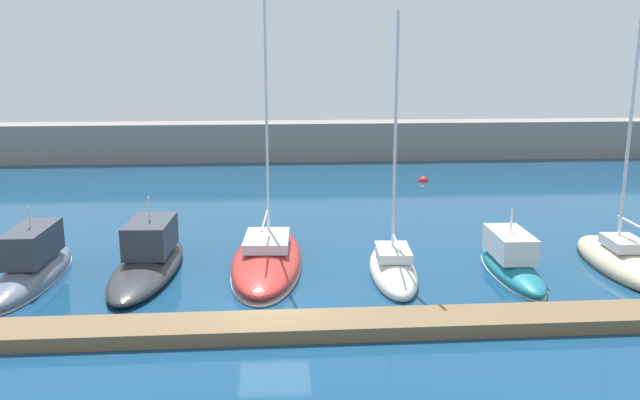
# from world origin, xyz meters

# --- Properties ---
(ground_plane) EXTENTS (120.00, 120.00, 0.00)m
(ground_plane) POSITION_xyz_m (0.00, 0.00, 0.00)
(ground_plane) COLOR navy
(dock_pier) EXTENTS (45.04, 1.80, 0.46)m
(dock_pier) POSITION_xyz_m (0.00, -1.76, 0.23)
(dock_pier) COLOR brown
(dock_pier) RESTS_ON ground_plane
(breakwater_seawall) EXTENTS (108.00, 3.25, 3.19)m
(breakwater_seawall) POSITION_xyz_m (0.00, 34.22, 1.59)
(breakwater_seawall) COLOR gray
(breakwater_seawall) RESTS_ON ground_plane
(motorboat_slate_third) EXTENTS (2.14, 7.49, 3.32)m
(motorboat_slate_third) POSITION_xyz_m (-9.54, 4.11, 0.57)
(motorboat_slate_third) COLOR slate
(motorboat_slate_third) RESTS_ON ground_plane
(motorboat_charcoal_fourth) EXTENTS (2.84, 8.66, 3.27)m
(motorboat_charcoal_fourth) POSITION_xyz_m (-5.13, 4.90, 0.59)
(motorboat_charcoal_fourth) COLOR #2D2D33
(motorboat_charcoal_fourth) RESTS_ON ground_plane
(sailboat_red_fifth) EXTENTS (3.48, 9.42, 13.98)m
(sailboat_red_fifth) POSITION_xyz_m (-0.25, 5.12, 0.39)
(sailboat_red_fifth) COLOR #B72D28
(sailboat_red_fifth) RESTS_ON ground_plane
(sailboat_ivory_sixth) EXTENTS (2.25, 6.44, 10.83)m
(sailboat_ivory_sixth) POSITION_xyz_m (4.86, 3.60, 0.30)
(sailboat_ivory_sixth) COLOR silver
(sailboat_ivory_sixth) RESTS_ON ground_plane
(motorboat_teal_seventh) EXTENTS (1.89, 6.49, 2.88)m
(motorboat_teal_seventh) POSITION_xyz_m (9.74, 3.52, 0.50)
(motorboat_teal_seventh) COLOR #19707F
(motorboat_teal_seventh) RESTS_ON ground_plane
(sailboat_sand_eighth) EXTENTS (2.80, 7.37, 16.37)m
(sailboat_sand_eighth) POSITION_xyz_m (14.60, 3.77, 0.35)
(sailboat_sand_eighth) COLOR beige
(sailboat_sand_eighth) RESTS_ON ground_plane
(mooring_buoy_red) EXTENTS (0.71, 0.71, 0.71)m
(mooring_buoy_red) POSITION_xyz_m (10.75, 23.40, 0.00)
(mooring_buoy_red) COLOR red
(mooring_buoy_red) RESTS_ON ground_plane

